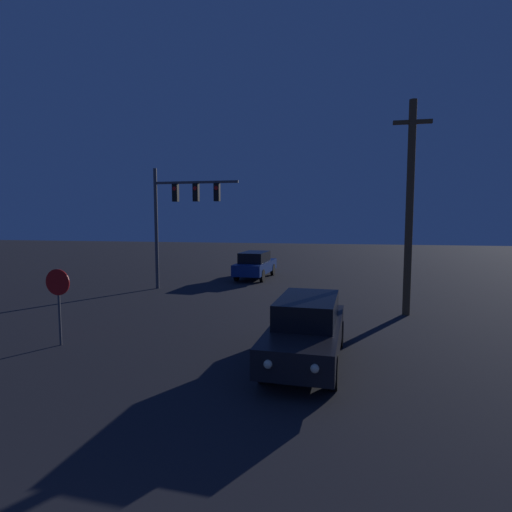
# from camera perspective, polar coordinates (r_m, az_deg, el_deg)

# --- Properties ---
(car_near) EXTENTS (1.94, 4.90, 1.65)m
(car_near) POSITION_cam_1_polar(r_m,az_deg,el_deg) (10.43, 7.25, -10.22)
(car_near) COLOR black
(car_near) RESTS_ON ground_plane
(car_far) EXTENTS (1.95, 4.90, 1.65)m
(car_far) POSITION_cam_1_polar(r_m,az_deg,el_deg) (24.71, -0.10, -1.19)
(car_far) COLOR navy
(car_far) RESTS_ON ground_plane
(traffic_signal_mast) EXTENTS (4.51, 0.30, 6.26)m
(traffic_signal_mast) POSITION_cam_1_polar(r_m,az_deg,el_deg) (21.00, -10.95, 6.90)
(traffic_signal_mast) COLOR #4C4C51
(traffic_signal_mast) RESTS_ON ground_plane
(stop_sign) EXTENTS (0.76, 0.07, 2.23)m
(stop_sign) POSITION_cam_1_polar(r_m,az_deg,el_deg) (12.82, -26.41, -4.63)
(stop_sign) COLOR #4C4C51
(stop_sign) RESTS_ON ground_plane
(utility_pole) EXTENTS (1.37, 0.28, 8.00)m
(utility_pole) POSITION_cam_1_polar(r_m,az_deg,el_deg) (16.07, 21.10, 6.65)
(utility_pole) COLOR brown
(utility_pole) RESTS_ON ground_plane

